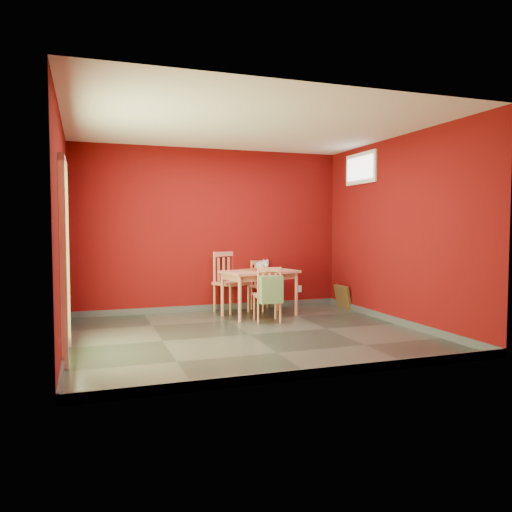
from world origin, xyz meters
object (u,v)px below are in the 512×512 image
object	(u,v)px
tote_bag	(271,289)
chair_far_left	(230,281)
picture_frame	(343,297)
cat	(262,264)
chair_far_right	(264,285)
chair_near	(268,294)
dining_table	(260,276)

from	to	relation	value
tote_bag	chair_far_left	bearing A→B (deg)	101.79
tote_bag	picture_frame	xyz separation A→B (m)	(1.67, 0.93, -0.31)
tote_bag	cat	distance (m)	0.77
chair_far_right	chair_near	bearing A→B (deg)	-107.08
dining_table	picture_frame	bearing A→B (deg)	7.32
cat	picture_frame	bearing A→B (deg)	-0.76
chair_far_left	chair_near	distance (m)	1.10
chair_far_left	tote_bag	distance (m)	1.29
chair_far_left	chair_near	bearing A→B (deg)	-75.03
chair_near	picture_frame	world-z (taller)	chair_near
chair_far_left	chair_far_right	world-z (taller)	chair_far_left
chair_far_right	picture_frame	bearing A→B (deg)	-13.72
chair_far_left	tote_bag	xyz separation A→B (m)	(0.26, -1.26, -0.00)
chair_near	picture_frame	distance (m)	1.82
picture_frame	chair_near	bearing A→B (deg)	-156.22
chair_far_left	picture_frame	size ratio (longest dim) A/B	2.45
tote_bag	cat	bearing A→B (deg)	81.74
dining_table	chair_far_left	bearing A→B (deg)	122.59
picture_frame	dining_table	bearing A→B (deg)	-172.68
chair_far_right	cat	bearing A→B (deg)	-113.31
cat	tote_bag	bearing A→B (deg)	-107.59
tote_bag	picture_frame	world-z (taller)	tote_bag
dining_table	tote_bag	size ratio (longest dim) A/B	2.72
chair_far_left	dining_table	bearing A→B (deg)	-57.41
chair_far_left	tote_bag	bearing A→B (deg)	-78.21
chair_far_right	chair_near	xyz separation A→B (m)	(-0.32, -1.05, -0.01)
chair_near	tote_bag	distance (m)	0.22
chair_far_left	cat	bearing A→B (deg)	-57.17
dining_table	chair_far_right	bearing A→B (deg)	63.34
dining_table	chair_near	bearing A→B (deg)	-96.28
chair_near	tote_bag	world-z (taller)	chair_near
dining_table	chair_far_left	distance (m)	0.64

